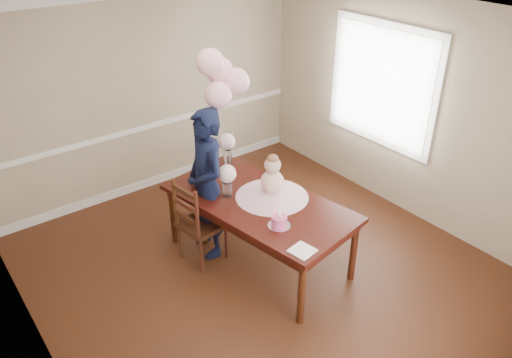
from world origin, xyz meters
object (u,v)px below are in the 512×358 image
(birthday_cake, at_px, (279,221))
(dining_chair_seat, at_px, (202,224))
(woman, at_px, (206,185))
(dining_table_top, at_px, (259,202))

(birthday_cake, relative_size, dining_chair_seat, 0.35)
(dining_chair_seat, bearing_deg, birthday_cake, -76.83)
(birthday_cake, height_order, woman, woman)
(dining_table_top, relative_size, birthday_cake, 13.33)
(dining_chair_seat, bearing_deg, woman, 24.87)
(dining_table_top, xyz_separation_m, birthday_cake, (-0.13, -0.50, 0.09))
(dining_chair_seat, distance_m, woman, 0.44)
(woman, bearing_deg, birthday_cake, 21.03)
(birthday_cake, bearing_deg, dining_table_top, 75.50)
(birthday_cake, xyz_separation_m, woman, (-0.21, 0.98, 0.03))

